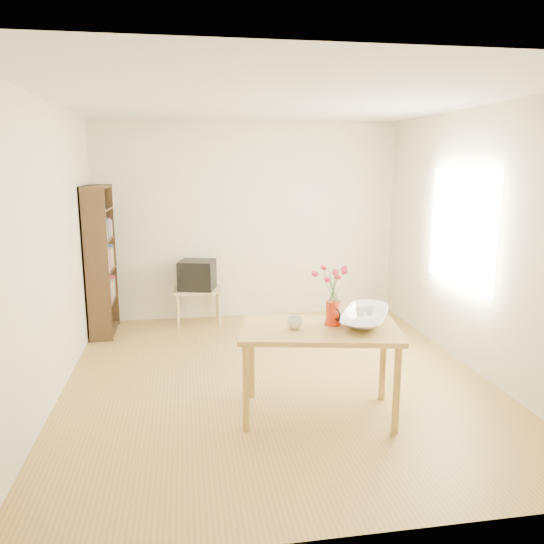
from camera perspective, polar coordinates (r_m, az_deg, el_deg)
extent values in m
plane|color=olive|center=(5.25, 0.54, -11.42)|extent=(4.50, 4.50, 0.00)
plane|color=white|center=(4.86, 0.61, 18.07)|extent=(4.50, 4.50, 0.00)
plane|color=#F1E7C2|center=(7.10, -2.58, 5.51)|extent=(4.00, 0.00, 4.00)
plane|color=#F1E7C2|center=(2.75, 8.73, -4.44)|extent=(4.00, 0.00, 4.00)
plane|color=#F1E7C2|center=(4.95, -22.87, 1.95)|extent=(0.00, 4.50, 4.50)
plane|color=#F1E7C2|center=(5.59, 21.25, 3.08)|extent=(0.00, 4.50, 4.50)
plane|color=white|center=(5.82, 19.66, 4.50)|extent=(0.00, 1.30, 1.30)
cube|color=olive|center=(4.32, 5.15, -6.25)|extent=(1.39, 0.96, 0.04)
cylinder|color=olive|center=(4.18, -2.81, -12.37)|extent=(0.06, 0.06, 0.71)
cylinder|color=olive|center=(4.25, 13.25, -12.27)|extent=(0.06, 0.06, 0.71)
cylinder|color=olive|center=(4.74, -2.21, -9.39)|extent=(0.06, 0.06, 0.71)
cylinder|color=olive|center=(4.80, 11.84, -9.36)|extent=(0.06, 0.06, 0.71)
cube|color=tan|center=(6.92, -8.01, -1.95)|extent=(0.60, 0.45, 0.03)
cylinder|color=tan|center=(6.80, -10.11, -4.27)|extent=(0.04, 0.04, 0.43)
cylinder|color=tan|center=(6.81, -5.72, -4.11)|extent=(0.04, 0.04, 0.43)
cylinder|color=tan|center=(7.15, -10.08, -3.46)|extent=(0.04, 0.04, 0.43)
cylinder|color=tan|center=(7.16, -5.91, -3.32)|extent=(0.04, 0.04, 0.43)
cube|color=black|center=(6.36, -18.40, 0.56)|extent=(0.28, 0.02, 1.80)
cube|color=black|center=(7.01, -17.57, 1.60)|extent=(0.28, 0.03, 1.80)
cube|color=black|center=(6.71, -19.08, 1.07)|extent=(0.02, 0.70, 1.80)
cube|color=black|center=(6.89, -17.52, -5.94)|extent=(0.27, 0.65, 0.02)
cube|color=black|center=(6.79, -17.70, -3.04)|extent=(0.27, 0.65, 0.02)
cube|color=black|center=(6.71, -17.90, 0.10)|extent=(0.27, 0.65, 0.02)
cube|color=black|center=(6.64, -18.11, 3.31)|extent=(0.27, 0.65, 0.02)
cube|color=black|center=(6.61, -18.30, 6.40)|extent=(0.27, 0.65, 0.02)
cube|color=black|center=(6.59, -18.45, 8.65)|extent=(0.27, 0.65, 0.02)
cylinder|color=red|center=(4.38, 6.56, -4.47)|extent=(0.11, 0.11, 0.19)
cylinder|color=red|center=(4.41, 6.53, -5.50)|extent=(0.13, 0.13, 0.02)
cylinder|color=red|center=(4.36, 6.59, -3.22)|extent=(0.12, 0.12, 0.01)
cone|color=red|center=(4.31, 6.62, -3.70)|extent=(0.06, 0.07, 0.06)
torus|color=black|center=(4.45, 6.50, -4.09)|extent=(0.04, 0.10, 0.10)
imported|color=white|center=(4.27, 2.47, -5.46)|extent=(0.15, 0.15, 0.10)
imported|color=white|center=(4.46, 10.06, -2.19)|extent=(0.72, 0.72, 0.50)
imported|color=white|center=(4.46, 9.56, -2.82)|extent=(0.09, 0.09, 0.07)
imported|color=white|center=(4.51, 10.50, -2.71)|extent=(0.09, 0.09, 0.06)
cube|color=black|center=(6.87, -8.05, -0.31)|extent=(0.52, 0.49, 0.37)
cube|color=black|center=(6.94, -8.07, -0.03)|extent=(0.35, 0.29, 0.26)
cube|color=black|center=(6.67, -8.01, -0.50)|extent=(0.33, 0.10, 0.26)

